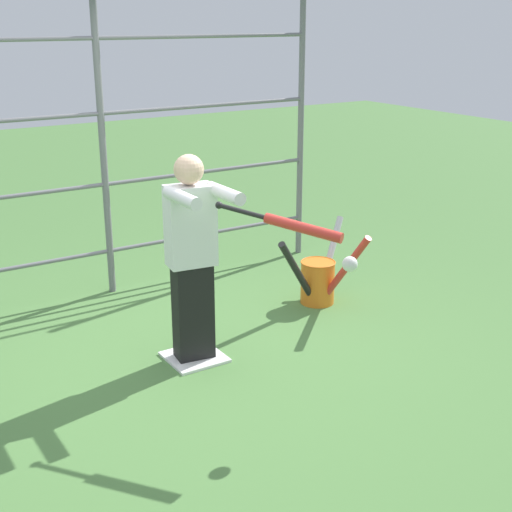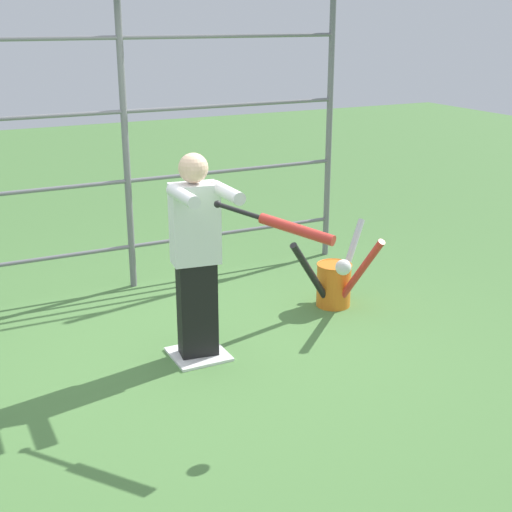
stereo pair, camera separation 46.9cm
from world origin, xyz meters
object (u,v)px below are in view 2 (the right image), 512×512
at_px(baseball_bat_swinging, 286,226).
at_px(softball_in_flight, 343,267).
at_px(batter, 196,251).
at_px(bat_bucket, 335,281).

height_order(baseball_bat_swinging, softball_in_flight, baseball_bat_swinging).
bearing_deg(baseball_bat_swinging, batter, -72.82).
distance_m(baseball_bat_swinging, bat_bucket, 1.93).
xyz_separation_m(baseball_bat_swinging, softball_in_flight, (-0.26, 0.25, -0.23)).
bearing_deg(bat_bucket, baseball_bat_swinging, 46.21).
bearing_deg(bat_bucket, softball_in_flight, 58.32).
xyz_separation_m(batter, bat_bucket, (-1.41, -0.38, -0.59)).
bearing_deg(batter, baseball_bat_swinging, 107.18).
height_order(softball_in_flight, bat_bucket, softball_in_flight).
height_order(baseball_bat_swinging, bat_bucket, baseball_bat_swinging).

